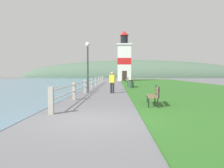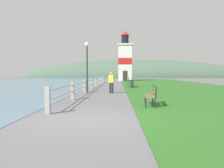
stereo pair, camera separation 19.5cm
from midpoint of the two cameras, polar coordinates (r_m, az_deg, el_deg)
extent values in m
plane|color=slate|center=(7.16, -5.94, -9.34)|extent=(160.00, 160.00, 0.00)
cube|color=#2D6623|center=(26.62, 16.23, -0.48)|extent=(12.00, 56.30, 0.06)
cube|color=#A8A399|center=(8.38, -15.82, -4.14)|extent=(0.18, 0.18, 1.01)
cube|color=#A8A399|center=(12.64, -9.85, -1.77)|extent=(0.18, 0.18, 1.01)
cube|color=#A8A399|center=(16.98, -6.91, -0.59)|extent=(0.18, 0.18, 1.01)
cube|color=#A8A399|center=(21.35, -5.17, 0.11)|extent=(0.18, 0.18, 1.01)
cube|color=#A8A399|center=(25.74, -4.02, 0.58)|extent=(0.18, 0.18, 1.01)
cube|color=#A8A399|center=(30.13, -3.21, 0.90)|extent=(0.18, 0.18, 1.01)
cube|color=#A8A399|center=(34.53, -2.61, 1.15)|extent=(0.18, 0.18, 1.01)
cube|color=#A8A399|center=(38.94, -2.14, 1.33)|extent=(0.18, 0.18, 1.01)
cylinder|color=#B2B2B7|center=(23.53, -4.55, 1.23)|extent=(0.06, 30.91, 0.06)
cylinder|color=#B2B2B7|center=(23.54, -4.54, 0.37)|extent=(0.06, 30.91, 0.06)
cube|color=brown|center=(10.08, 9.50, -3.12)|extent=(0.28, 1.63, 0.04)
cube|color=brown|center=(10.09, 10.33, -3.12)|extent=(0.28, 1.63, 0.04)
cube|color=brown|center=(10.10, 11.16, -3.13)|extent=(0.28, 1.63, 0.04)
cube|color=brown|center=(10.08, 11.68, -1.33)|extent=(0.23, 1.62, 0.11)
cube|color=brown|center=(10.09, 11.67, -2.22)|extent=(0.23, 1.62, 0.11)
cube|color=black|center=(9.33, 9.41, -5.11)|extent=(0.05, 0.05, 0.45)
cube|color=black|center=(10.89, 9.14, -3.98)|extent=(0.05, 0.05, 0.45)
cube|color=black|center=(9.35, 11.69, -5.11)|extent=(0.05, 0.05, 0.45)
cube|color=black|center=(10.91, 11.09, -3.98)|extent=(0.05, 0.05, 0.45)
cube|color=black|center=(9.30, 12.02, -2.25)|extent=(0.05, 0.05, 0.49)
cube|color=black|center=(10.86, 11.37, -1.52)|extent=(0.05, 0.05, 0.49)
cube|color=brown|center=(23.63, 4.73, 0.29)|extent=(0.24, 1.82, 0.04)
cube|color=brown|center=(23.65, 5.08, 0.29)|extent=(0.24, 1.82, 0.04)
cube|color=brown|center=(23.67, 5.43, 0.29)|extent=(0.24, 1.82, 0.04)
cube|color=brown|center=(23.67, 5.65, 1.06)|extent=(0.18, 1.82, 0.11)
cube|color=brown|center=(23.68, 5.64, 0.68)|extent=(0.18, 1.82, 0.11)
cube|color=black|center=(22.76, 4.91, -0.43)|extent=(0.05, 0.05, 0.45)
cube|color=black|center=(24.52, 4.38, -0.19)|extent=(0.05, 0.05, 0.45)
cube|color=black|center=(22.81, 5.83, -0.42)|extent=(0.05, 0.05, 0.45)
cube|color=black|center=(24.56, 5.24, -0.19)|extent=(0.05, 0.05, 0.45)
cube|color=black|center=(22.80, 5.95, 0.76)|extent=(0.05, 0.05, 0.49)
cube|color=black|center=(24.55, 5.36, 0.90)|extent=(0.05, 0.05, 0.49)
cube|color=brown|center=(35.49, 3.85, 1.13)|extent=(0.12, 1.61, 0.04)
cube|color=brown|center=(35.49, 4.09, 1.13)|extent=(0.12, 1.61, 0.04)
cube|color=brown|center=(35.50, 4.33, 1.13)|extent=(0.12, 1.61, 0.04)
cube|color=brown|center=(35.49, 4.47, 1.64)|extent=(0.06, 1.61, 0.11)
cube|color=brown|center=(35.50, 4.47, 1.39)|extent=(0.06, 1.61, 0.11)
cube|color=black|center=(34.71, 3.83, 0.69)|extent=(0.05, 0.05, 0.45)
cube|color=black|center=(36.27, 3.75, 0.78)|extent=(0.05, 0.05, 0.45)
cube|color=black|center=(34.73, 4.44, 0.69)|extent=(0.05, 0.05, 0.45)
cube|color=black|center=(36.28, 4.33, 0.78)|extent=(0.05, 0.05, 0.45)
cube|color=black|center=(34.72, 4.53, 1.46)|extent=(0.05, 0.05, 0.49)
cube|color=black|center=(36.27, 4.41, 1.52)|extent=(0.05, 0.05, 0.49)
cube|color=white|center=(43.37, 3.52, 5.43)|extent=(2.61, 2.61, 6.99)
cube|color=red|center=(43.38, 3.52, 5.89)|extent=(2.65, 2.65, 1.26)
cube|color=white|center=(43.68, 3.54, 10.17)|extent=(3.00, 3.00, 0.25)
cylinder|color=black|center=(43.82, 3.54, 11.43)|extent=(1.43, 1.43, 1.69)
cone|color=red|center=(44.03, 3.55, 13.12)|extent=(1.79, 1.79, 0.93)
cube|color=#332823|center=(42.00, 3.57, 2.11)|extent=(0.90, 0.06, 2.00)
cylinder|color=#28282D|center=(16.54, -0.13, -1.04)|extent=(0.15, 0.15, 0.79)
cylinder|color=#28282D|center=(16.49, 0.46, -1.05)|extent=(0.15, 0.15, 0.79)
cube|color=yellow|center=(16.48, 0.16, 1.36)|extent=(0.44, 0.32, 0.59)
sphere|color=tan|center=(16.48, 0.16, 2.84)|extent=(0.21, 0.21, 0.21)
cylinder|color=#2D5138|center=(21.64, 5.08, -0.13)|extent=(0.50, 0.50, 0.80)
cylinder|color=black|center=(21.63, 5.08, 0.98)|extent=(0.54, 0.54, 0.04)
cylinder|color=#333338|center=(17.41, -6.21, 3.76)|extent=(0.12, 0.12, 3.60)
sphere|color=white|center=(17.56, -6.25, 10.24)|extent=(0.36, 0.36, 0.36)
ellipsoid|color=#4C6651|center=(74.83, 6.97, 1.63)|extent=(80.00, 16.00, 12.00)
camera|label=1|loc=(0.10, -89.77, 0.01)|focal=35.00mm
camera|label=2|loc=(0.10, 90.23, -0.01)|focal=35.00mm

